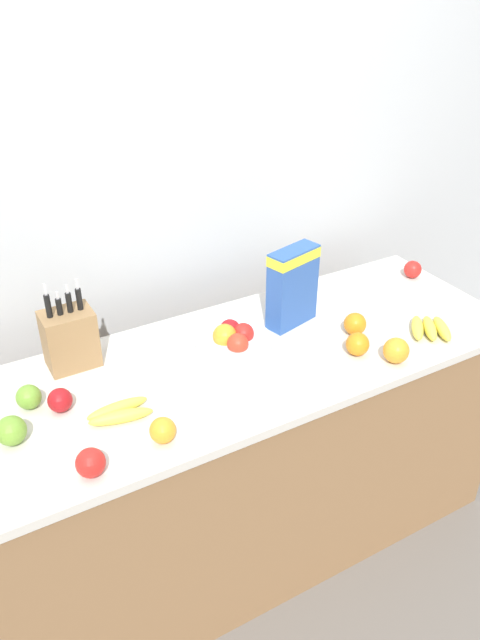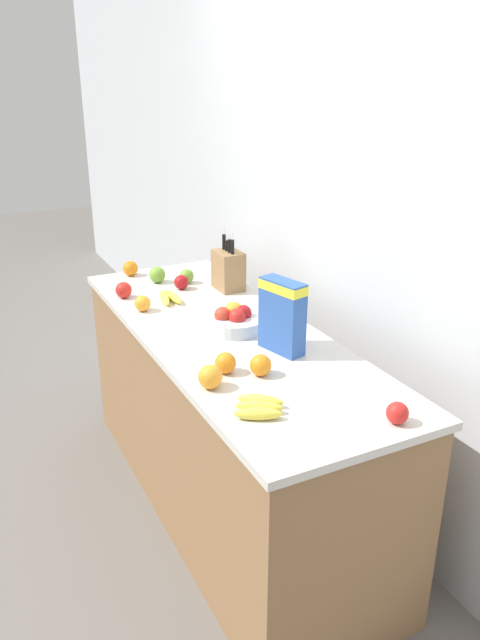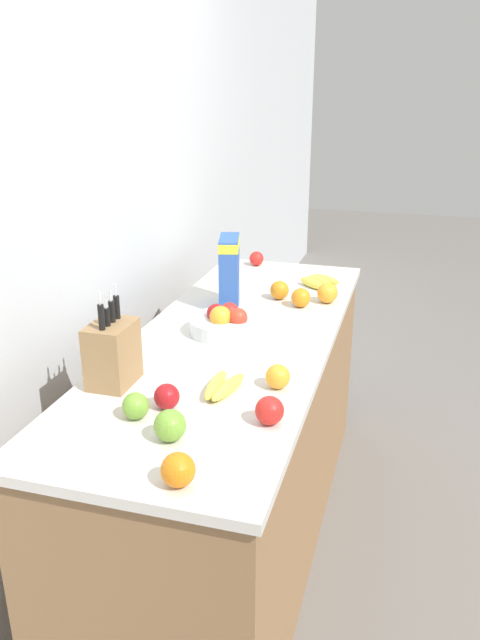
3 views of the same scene
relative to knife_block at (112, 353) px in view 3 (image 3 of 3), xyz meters
name	(u,v)px [view 3 (image 3 of 3)]	position (x,y,z in m)	size (l,w,h in m)	color
ground_plane	(236,531)	(0.48, -0.24, -0.96)	(14.00, 14.00, 0.00)	slate
wall_back	(85,205)	(0.48, 0.32, 0.34)	(9.00, 0.06, 2.60)	silver
counter	(236,438)	(0.48, -0.24, -0.53)	(1.96, 0.69, 0.87)	olive
knife_block	(112,353)	(0.00, 0.00, 0.00)	(0.16, 0.12, 0.30)	#937047
cereal_box	(229,269)	(0.75, -0.13, 0.06)	(0.20, 0.12, 0.28)	#2D56A8
fruit_bowl	(225,322)	(0.48, -0.20, -0.06)	(0.25, 0.25, 0.11)	silver
banana_bunch_left	(222,386)	(0.03, -0.33, -0.08)	(0.19, 0.10, 0.04)	yellow
banana_bunch_right	(319,281)	(1.12, -0.43, -0.08)	(0.19, 0.19, 0.04)	yellow
apple_rightmost	(269,411)	(-0.10, -0.50, -0.06)	(0.08, 0.08, 0.08)	red
apple_middle	(257,259)	(1.37, -0.08, -0.06)	(0.07, 0.07, 0.07)	red
apple_front	(167,396)	(-0.10, -0.21, -0.06)	(0.07, 0.07, 0.07)	#A31419
apple_rear	(136,406)	(-0.17, -0.15, -0.06)	(0.07, 0.07, 0.07)	#6B9E33
apple_leftmost	(170,426)	(-0.25, -0.28, -0.06)	(0.08, 0.08, 0.08)	#6B9E33
orange_front_center	(279,290)	(0.90, -0.30, -0.06)	(0.08, 0.08, 0.08)	orange
orange_back_center	(178,470)	(-0.42, -0.37, -0.06)	(0.08, 0.08, 0.08)	orange
orange_front_right	(301,298)	(0.82, -0.41, -0.06)	(0.08, 0.08, 0.08)	orange
orange_mid_left	(327,293)	(0.90, -0.50, -0.06)	(0.08, 0.08, 0.08)	orange
orange_front_left	(278,377)	(0.10, -0.47, -0.06)	(0.07, 0.07, 0.07)	orange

